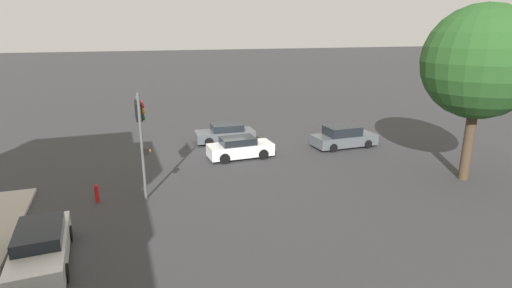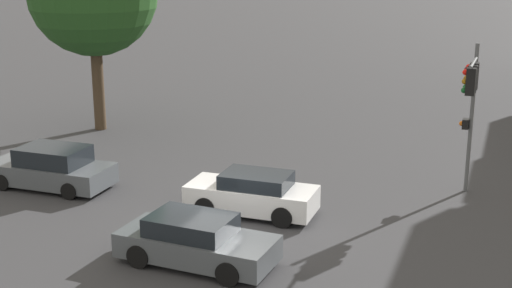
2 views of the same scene
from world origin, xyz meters
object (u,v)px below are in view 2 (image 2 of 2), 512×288
crossing_car_0 (252,194)px  crossing_car_1 (51,168)px  crossing_car_2 (196,241)px  traffic_signal (471,91)px

crossing_car_0 → crossing_car_1: bearing=-0.7°
crossing_car_1 → crossing_car_2: 8.77m
traffic_signal → crossing_car_2: bearing=52.3°
traffic_signal → crossing_car_0: bearing=33.2°
traffic_signal → crossing_car_1: 15.18m
crossing_car_0 → crossing_car_2: size_ratio=0.95×
crossing_car_0 → traffic_signal: bearing=-148.6°
traffic_signal → crossing_car_0: size_ratio=1.25×
traffic_signal → crossing_car_1: bearing=16.8°
crossing_car_0 → crossing_car_1: (-7.89, -0.01, 0.03)m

